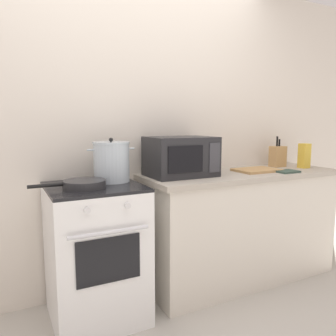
{
  "coord_description": "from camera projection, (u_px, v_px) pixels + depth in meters",
  "views": [
    {
      "loc": [
        -0.89,
        -1.54,
        1.33
      ],
      "look_at": [
        0.2,
        0.6,
        1.0
      ],
      "focal_mm": 35.71,
      "sensor_mm": 36.0,
      "label": 1
    }
  ],
  "objects": [
    {
      "name": "oven_mitt",
      "position": [
        287.0,
        171.0,
        2.74
      ],
      "size": [
        0.18,
        0.14,
        0.02
      ],
      "primitive_type": "cube",
      "color": "#384C42",
      "rests_on": "countertop_right"
    },
    {
      "name": "stove",
      "position": [
        96.0,
        252.0,
        2.25
      ],
      "size": [
        0.6,
        0.64,
        0.92
      ],
      "color": "white",
      "rests_on": "ground_plane"
    },
    {
      "name": "cutting_board",
      "position": [
        257.0,
        170.0,
        2.81
      ],
      "size": [
        0.36,
        0.26,
        0.02
      ],
      "primitive_type": "cube",
      "color": "tan",
      "rests_on": "countertop_right"
    },
    {
      "name": "microwave",
      "position": [
        181.0,
        156.0,
        2.55
      ],
      "size": [
        0.5,
        0.37,
        0.3
      ],
      "color": "#232326",
      "rests_on": "countertop_right"
    },
    {
      "name": "back_wall",
      "position": [
        159.0,
        132.0,
        2.76
      ],
      "size": [
        4.4,
        0.1,
        2.5
      ],
      "primitive_type": "cube",
      "color": "silver",
      "rests_on": "ground_plane"
    },
    {
      "name": "stock_pot",
      "position": [
        111.0,
        162.0,
        2.31
      ],
      "size": [
        0.34,
        0.25,
        0.3
      ],
      "color": "silver",
      "rests_on": "stove"
    },
    {
      "name": "pasta_box",
      "position": [
        304.0,
        156.0,
        3.0
      ],
      "size": [
        0.08,
        0.08,
        0.22
      ],
      "primitive_type": "cube",
      "color": "gold",
      "rests_on": "countertop_right"
    },
    {
      "name": "countertop_right",
      "position": [
        243.0,
        174.0,
        2.77
      ],
      "size": [
        1.7,
        0.6,
        0.04
      ],
      "primitive_type": "cube",
      "color": "#ADA393",
      "rests_on": "lower_cabinet_right"
    },
    {
      "name": "frying_pan",
      "position": [
        84.0,
        184.0,
        2.09
      ],
      "size": [
        0.47,
        0.27,
        0.05
      ],
      "color": "#28282B",
      "rests_on": "stove"
    },
    {
      "name": "knife_block",
      "position": [
        278.0,
        156.0,
        3.08
      ],
      "size": [
        0.13,
        0.1,
        0.28
      ],
      "color": "tan",
      "rests_on": "countertop_right"
    },
    {
      "name": "lower_cabinet_right",
      "position": [
        241.0,
        228.0,
        2.83
      ],
      "size": [
        1.64,
        0.56,
        0.88
      ],
      "primitive_type": "cube",
      "color": "beige",
      "rests_on": "ground_plane"
    }
  ]
}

